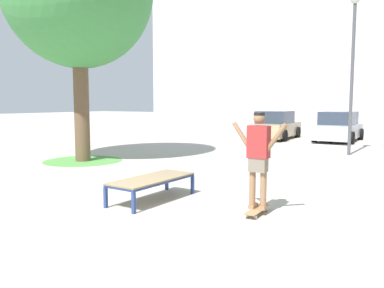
# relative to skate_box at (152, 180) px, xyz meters

# --- Properties ---
(ground_plane) EXTENTS (120.00, 120.00, 0.00)m
(ground_plane) POSITION_rel_skate_box_xyz_m (0.23, -0.98, -0.41)
(ground_plane) COLOR #B2AA9E
(skate_box) EXTENTS (0.83, 1.93, 0.46)m
(skate_box) POSITION_rel_skate_box_xyz_m (0.00, 0.00, 0.00)
(skate_box) COLOR navy
(skate_box) RESTS_ON ground
(skateboard) EXTENTS (0.23, 0.81, 0.09)m
(skateboard) POSITION_rel_skate_box_xyz_m (2.17, 0.20, -0.34)
(skateboard) COLOR #9E754C
(skateboard) RESTS_ON ground
(skater) EXTENTS (1.00, 0.29, 1.69)m
(skater) POSITION_rel_skate_box_xyz_m (2.17, 0.20, 0.66)
(skater) COLOR #8E6647
(skater) RESTS_ON skateboard
(grass_patch_near_left) EXTENTS (2.60, 2.60, 0.01)m
(grass_patch_near_left) POSITION_rel_skate_box_xyz_m (-5.27, 3.01, -0.41)
(grass_patch_near_left) COLOR #519342
(grass_patch_near_left) RESTS_ON ground
(car_tan) EXTENTS (2.06, 4.27, 1.50)m
(car_tan) POSITION_rel_skate_box_xyz_m (-2.62, 14.17, 0.28)
(car_tan) COLOR tan
(car_tan) RESTS_ON ground
(car_silver) EXTENTS (1.92, 4.20, 1.50)m
(car_silver) POSITION_rel_skate_box_xyz_m (0.55, 14.60, 0.28)
(car_silver) COLOR #B7BABF
(car_silver) RESTS_ON ground
(light_post) EXTENTS (0.36, 0.36, 5.83)m
(light_post) POSITION_rel_skate_box_xyz_m (2.03, 9.30, 3.41)
(light_post) COLOR #4C4C51
(light_post) RESTS_ON ground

